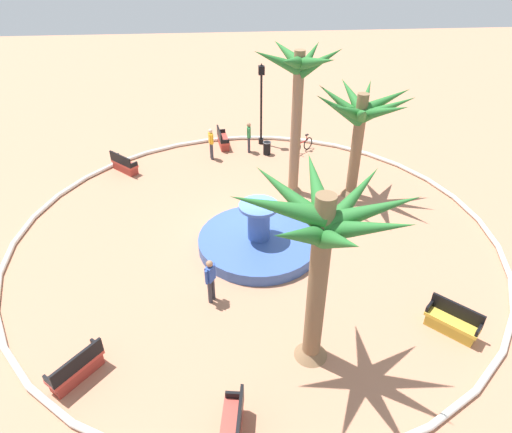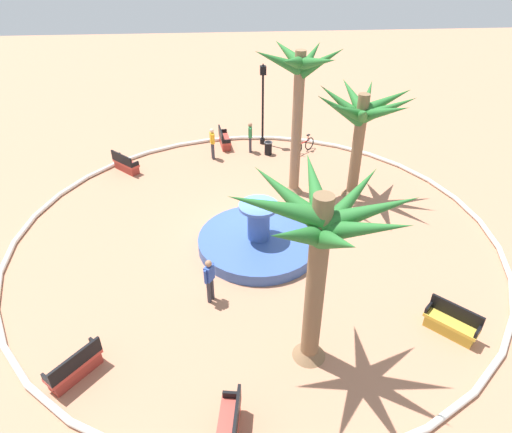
{
  "view_description": "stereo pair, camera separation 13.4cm",
  "coord_description": "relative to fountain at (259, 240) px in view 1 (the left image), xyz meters",
  "views": [
    {
      "loc": [
        1.27,
        14.81,
        10.64
      ],
      "look_at": [
        -0.02,
        0.26,
        1.0
      ],
      "focal_mm": 31.39,
      "sensor_mm": 36.0,
      "label": 1
    },
    {
      "loc": [
        1.14,
        14.82,
        10.64
      ],
      "look_at": [
        -0.02,
        0.26,
        1.0
      ],
      "focal_mm": 31.39,
      "sensor_mm": 36.0,
      "label": 2
    }
  ],
  "objects": [
    {
      "name": "bench_north",
      "position": [
        5.57,
        5.58,
        0.06
      ],
      "size": [
        1.42,
        1.54,
        1.0
      ],
      "color": "#B73D33",
      "rests_on": "ground"
    },
    {
      "name": "bench_east",
      "position": [
        6.18,
        -6.86,
        0.06
      ],
      "size": [
        1.49,
        1.48,
        1.0
      ],
      "color": "#B73D33",
      "rests_on": "ground"
    },
    {
      "name": "ground_plane",
      "position": [
        0.07,
        -0.87,
        -0.29
      ],
      "size": [
        80.0,
        80.0,
        0.0
      ],
      "primitive_type": "plane",
      "color": "tan"
    },
    {
      "name": "palm_tree_by_curb",
      "position": [
        -1.05,
        5.36,
        3.99
      ],
      "size": [
        4.57,
        4.41,
        5.72
      ],
      "color": "brown",
      "rests_on": "ground"
    },
    {
      "name": "lamppost",
      "position": [
        -1.04,
        -9.68,
        2.35
      ],
      "size": [
        0.32,
        0.32,
        4.52
      ],
      "color": "black",
      "rests_on": "ground"
    },
    {
      "name": "fountain",
      "position": [
        0.0,
        0.0,
        0.0
      ],
      "size": [
        4.69,
        4.69,
        1.92
      ],
      "color": "#38569E",
      "rests_on": "ground"
    },
    {
      "name": "plaza_curb",
      "position": [
        0.07,
        -0.87,
        -0.19
      ],
      "size": [
        19.24,
        19.24,
        0.2
      ],
      "primitive_type": "torus",
      "color": "silver",
      "rests_on": "ground"
    },
    {
      "name": "person_pedestrian_stroll",
      "position": [
        1.84,
        2.85,
        0.66
      ],
      "size": [
        0.35,
        0.46,
        1.69
      ],
      "color": "#33333D",
      "rests_on": "ground"
    },
    {
      "name": "palm_tree_mid_plaza",
      "position": [
        -4.64,
        -3.61,
        3.52
      ],
      "size": [
        4.4,
        4.48,
        5.04
      ],
      "color": "brown",
      "rests_on": "ground"
    },
    {
      "name": "person_cyclist_photo",
      "position": [
        -0.27,
        -8.64,
        0.66
      ],
      "size": [
        0.22,
        0.53,
        1.69
      ],
      "color": "#33333D",
      "rests_on": "ground"
    },
    {
      "name": "bench_southeast",
      "position": [
        1.37,
        7.69,
        0.06
      ],
      "size": [
        0.74,
        1.66,
        1.0
      ],
      "color": "#B73D33",
      "rests_on": "ground"
    },
    {
      "name": "bench_southwest",
      "position": [
        -5.5,
        4.86,
        0.06
      ],
      "size": [
        1.47,
        1.5,
        1.0
      ],
      "color": "gold",
      "rests_on": "ground"
    },
    {
      "name": "palm_tree_near_fountain",
      "position": [
        -2.02,
        -4.14,
        4.7
      ],
      "size": [
        3.84,
        3.78,
        6.7
      ],
      "color": "#8E6B4C",
      "rests_on": "ground"
    },
    {
      "name": "bench_west",
      "position": [
        1.14,
        -9.49,
        0.06
      ],
      "size": [
        0.69,
        1.65,
        1.0
      ],
      "color": "#B73D33",
      "rests_on": "ground"
    },
    {
      "name": "person_cyclist_helmet",
      "position": [
        1.77,
        -7.95,
        0.67
      ],
      "size": [
        0.27,
        0.52,
        1.7
      ],
      "color": "#33333D",
      "rests_on": "ground"
    },
    {
      "name": "bicycle_red_frame",
      "position": [
        -3.19,
        -8.35,
        0.09
      ],
      "size": [
        1.35,
        1.16,
        0.94
      ],
      "color": "black",
      "rests_on": "ground"
    },
    {
      "name": "trash_bin",
      "position": [
        -1.22,
        -8.25,
        0.1
      ],
      "size": [
        0.46,
        0.46,
        0.73
      ],
      "color": "black",
      "rests_on": "ground"
    }
  ]
}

